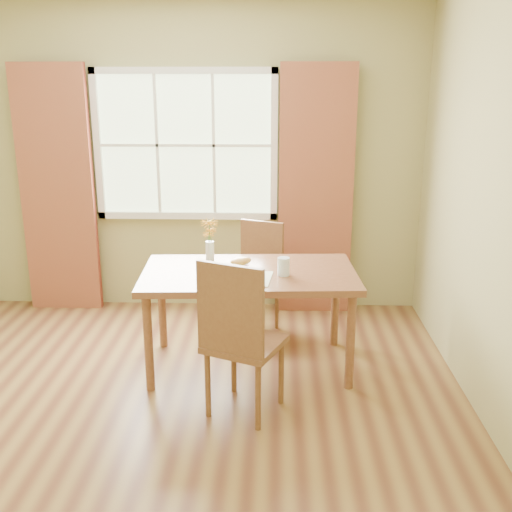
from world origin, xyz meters
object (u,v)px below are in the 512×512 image
object	(u,v)px
chair_near	(238,333)
chair_far	(257,272)
dining_table	(249,281)
water_glass	(284,267)
croissant_sandwich	(241,266)
flower_vase	(210,237)

from	to	relation	value
chair_near	chair_far	bearing A→B (deg)	111.15
dining_table	water_glass	world-z (taller)	water_glass
dining_table	chair_near	size ratio (longest dim) A/B	1.51
chair_near	chair_far	size ratio (longest dim) A/B	1.13
dining_table	croissant_sandwich	size ratio (longest dim) A/B	8.22
chair_near	water_glass	size ratio (longest dim) A/B	8.16
chair_far	water_glass	bearing A→B (deg)	-51.88
chair_far	dining_table	bearing A→B (deg)	-69.81
chair_far	water_glass	xyz separation A→B (m)	(0.21, -0.78, 0.30)
chair_far	flower_vase	xyz separation A→B (m)	(-0.33, -0.48, 0.43)
chair_far	water_glass	size ratio (longest dim) A/B	7.24
dining_table	water_glass	bearing A→B (deg)	-21.65
dining_table	flower_vase	distance (m)	0.46
croissant_sandwich	flower_vase	bearing A→B (deg)	95.26
croissant_sandwich	chair_far	bearing A→B (deg)	51.91
croissant_sandwich	flower_vase	distance (m)	0.43
chair_near	chair_far	world-z (taller)	chair_near
flower_vase	croissant_sandwich	bearing A→B (deg)	-52.66
chair_near	croissant_sandwich	world-z (taller)	chair_near
croissant_sandwich	chair_near	bearing A→B (deg)	-120.40
dining_table	flower_vase	world-z (taller)	flower_vase
chair_far	croissant_sandwich	xyz separation A→B (m)	(-0.08, -0.80, 0.31)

